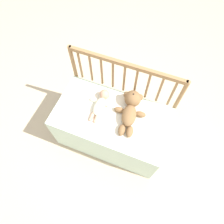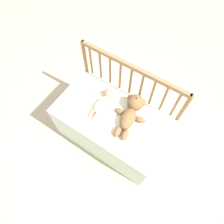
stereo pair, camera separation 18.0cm
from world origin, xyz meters
name	(u,v)px [view 2 (the right image)]	position (x,y,z in m)	size (l,w,h in m)	color
ground_plane	(111,137)	(0.00, 0.00, 0.00)	(12.00, 12.00, 0.00)	#C6B293
crib_mattress	(111,127)	(0.00, 0.00, 0.26)	(1.08, 0.59, 0.53)	silver
crib_rail	(130,86)	(0.00, 0.32, 0.63)	(1.08, 0.04, 0.92)	#997047
blanket	(115,116)	(0.03, 0.02, 0.53)	(0.79, 0.51, 0.01)	silver
teddy_bear	(131,112)	(0.14, 0.11, 0.59)	(0.30, 0.45, 0.16)	olive
baby	(103,101)	(-0.14, 0.07, 0.56)	(0.25, 0.35, 0.10)	#EAEACC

